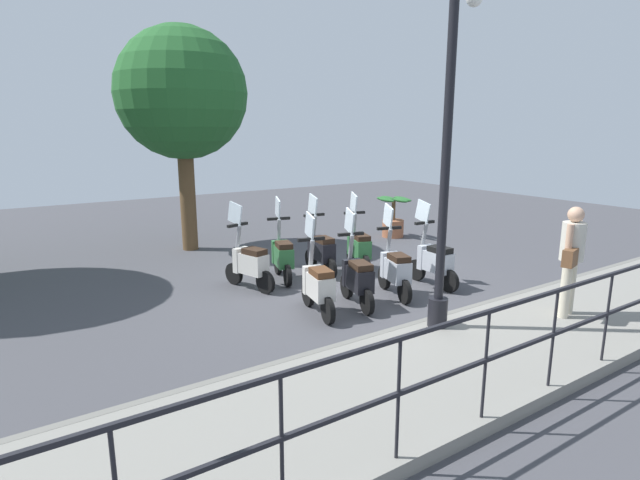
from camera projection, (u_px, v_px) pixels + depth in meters
ground_plane at (349, 287)px, 8.99m from camera, size 28.00×28.00×0.00m
promenade_walkway at (496, 345)px, 6.41m from camera, size 2.20×20.00×0.15m
fence_railing at (584, 310)px, 5.38m from camera, size 0.04×16.03×1.07m
lamp_post_near at (445, 172)px, 6.39m from camera, size 0.26×0.90×4.72m
pedestrian_with_bag at (572, 253)px, 7.02m from camera, size 0.41×0.63×1.59m
tree_distant at (182, 95)px, 11.08m from camera, size 2.91×2.91×5.02m
potted_palm at (393, 220)px, 13.12m from camera, size 1.06×0.66×1.05m
scooter_near_0 at (434, 260)px, 8.96m from camera, size 1.23×0.44×1.54m
scooter_near_1 at (395, 269)px, 8.43m from camera, size 1.20×0.55×1.54m
scooter_near_2 at (357, 277)px, 7.95m from camera, size 1.21×0.52×1.54m
scooter_near_3 at (318, 284)px, 7.58m from camera, size 1.22×0.49×1.54m
scooter_far_0 at (359, 247)px, 10.00m from camera, size 1.19×0.55×1.54m
scooter_far_1 at (321, 250)px, 9.75m from camera, size 1.23×0.44×1.54m
scooter_far_2 at (282, 255)px, 9.33m from camera, size 1.20×0.54×1.54m
scooter_far_3 at (249, 263)px, 8.81m from camera, size 1.20×0.54×1.54m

